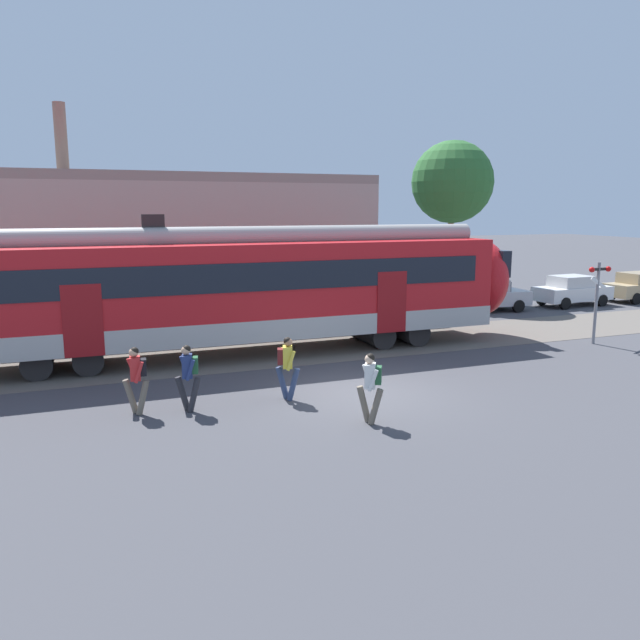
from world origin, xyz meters
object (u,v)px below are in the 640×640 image
pedestrian_yellow (287,363)px  parked_car_tan (640,287)px  pedestrian_navy (188,372)px  parked_car_white (572,290)px  crossing_signal (598,290)px  pedestrian_white (371,382)px  pedestrian_red (137,374)px  parked_car_silver (487,295)px

pedestrian_yellow → parked_car_tan: pedestrian_yellow is taller
pedestrian_navy → parked_car_tan: 27.35m
pedestrian_navy → parked_car_white: bearing=25.0°
parked_car_tan → crossing_signal: (-10.41, -7.37, 1.23)m
pedestrian_navy → pedestrian_white: same height
pedestrian_red → parked_car_white: 24.16m
pedestrian_navy → parked_car_white: size_ratio=0.41×
pedestrian_red → pedestrian_yellow: 3.73m
pedestrian_navy → pedestrian_white: (3.77, -2.40, 0.00)m
pedestrian_navy → pedestrian_yellow: (2.53, 0.02, 0.00)m
pedestrian_white → parked_car_white: (17.22, 12.21, -0.21)m
pedestrian_red → pedestrian_navy: bearing=-10.8°
parked_car_tan → parked_car_silver: bearing=178.8°
parked_car_white → pedestrian_white: bearing=-144.7°
pedestrian_navy → pedestrian_white: size_ratio=1.00×
pedestrian_red → pedestrian_yellow: same height
parked_car_white → parked_car_silver: bearing=178.3°
pedestrian_navy → pedestrian_red: bearing=169.2°
pedestrian_yellow → pedestrian_red: bearing=176.8°
pedestrian_white → pedestrian_red: bearing=152.1°
parked_car_white → crossing_signal: bearing=-128.2°
pedestrian_yellow → crossing_signal: size_ratio=0.56×
parked_car_tan → pedestrian_yellow: bearing=-157.1°
pedestrian_navy → parked_car_silver: size_ratio=0.41×
pedestrian_red → parked_car_silver: size_ratio=0.41×
pedestrian_yellow → pedestrian_navy: bearing=-179.5°
pedestrian_navy → crossing_signal: bearing=8.9°
pedestrian_red → pedestrian_navy: 1.22m
crossing_signal → pedestrian_white: bearing=-157.2°
pedestrian_white → crossing_signal: crossing_signal is taller
pedestrian_navy → parked_car_silver: 18.77m
pedestrian_red → crossing_signal: bearing=7.5°
pedestrian_red → crossing_signal: 16.52m
parked_car_tan → parked_car_white: bearing=179.3°
pedestrian_red → parked_car_tan: (26.75, 9.52, -0.21)m
pedestrian_yellow → pedestrian_white: bearing=-62.9°
pedestrian_yellow → parked_car_silver: pedestrian_yellow is taller
pedestrian_red → pedestrian_navy: size_ratio=1.00×
pedestrian_red → crossing_signal: (16.35, 2.15, 1.02)m
pedestrian_white → pedestrian_yellow: bearing=117.1°
pedestrian_red → parked_car_tan: 28.40m
parked_car_silver → crossing_signal: 7.72m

